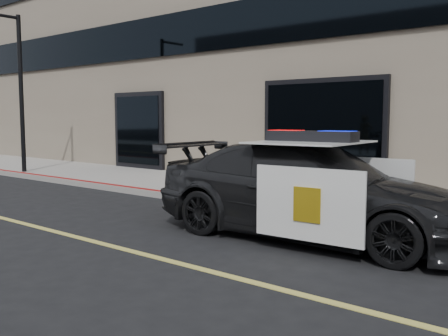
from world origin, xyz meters
The scene contains 5 objects.
ground centered at (0.00, 0.00, 0.00)m, with size 120.00×120.00×0.00m, color black.
sidewalk_n centered at (0.00, 5.25, 0.07)m, with size 60.00×3.50×0.15m, color gray.
police_car centered at (1.28, 2.34, 0.75)m, with size 2.67×5.35×1.68m.
fire_hydrant centered at (-1.96, 4.04, 0.51)m, with size 0.35×0.48×0.76m.
street_light centered at (-9.99, 3.75, 2.87)m, with size 0.14×1.25×4.93m.
Camera 1 is at (5.12, -4.48, 1.86)m, focal length 40.00 mm.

